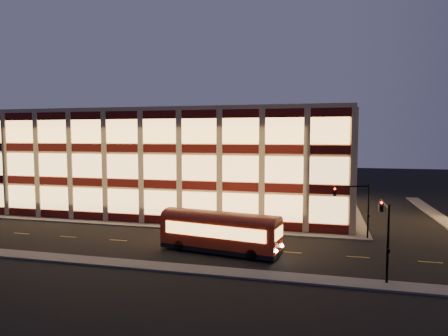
# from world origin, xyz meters

# --- Properties ---
(ground) EXTENTS (200.00, 200.00, 0.00)m
(ground) POSITION_xyz_m (0.00, 0.00, 0.00)
(ground) COLOR black
(ground) RESTS_ON ground
(sidewalk_office_south) EXTENTS (54.00, 2.00, 0.15)m
(sidewalk_office_south) POSITION_xyz_m (-3.00, 1.00, 0.07)
(sidewalk_office_south) COLOR #514F4C
(sidewalk_office_south) RESTS_ON ground
(sidewalk_office_east) EXTENTS (2.00, 30.00, 0.15)m
(sidewalk_office_east) POSITION_xyz_m (23.00, 17.00, 0.07)
(sidewalk_office_east) COLOR #514F4C
(sidewalk_office_east) RESTS_ON ground
(sidewalk_tower_west) EXTENTS (2.00, 30.00, 0.15)m
(sidewalk_tower_west) POSITION_xyz_m (34.00, 17.00, 0.07)
(sidewalk_tower_west) COLOR #514F4C
(sidewalk_tower_west) RESTS_ON ground
(sidewalk_near) EXTENTS (100.00, 2.00, 0.15)m
(sidewalk_near) POSITION_xyz_m (0.00, -13.00, 0.07)
(sidewalk_near) COLOR #514F4C
(sidewalk_near) RESTS_ON ground
(office_building) EXTENTS (50.45, 30.45, 14.50)m
(office_building) POSITION_xyz_m (-2.91, 16.91, 7.25)
(office_building) COLOR tan
(office_building) RESTS_ON ground
(traffic_signal_far) EXTENTS (3.79, 1.87, 6.00)m
(traffic_signal_far) POSITION_xyz_m (22.21, 0.24, 4.11)
(traffic_signal_far) COLOR black
(traffic_signal_far) RESTS_ON ground
(traffic_signal_near) EXTENTS (0.32, 4.45, 6.00)m
(traffic_signal_near) POSITION_xyz_m (23.50, -11.03, 4.13)
(traffic_signal_near) COLOR black
(traffic_signal_near) RESTS_ON ground
(trolley_bus) EXTENTS (11.76, 4.81, 3.87)m
(trolley_bus) POSITION_xyz_m (9.45, -7.45, 2.15)
(trolley_bus) COLOR #9F1D08
(trolley_bus) RESTS_ON ground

